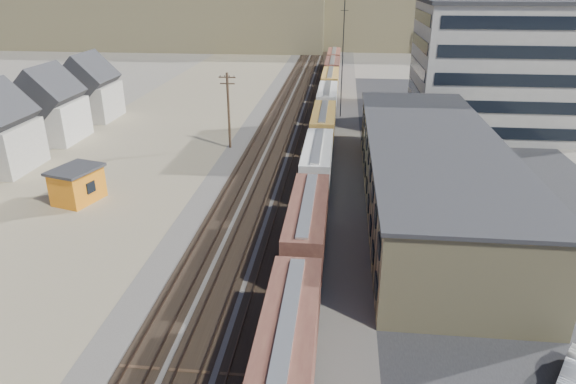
# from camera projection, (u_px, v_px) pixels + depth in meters

# --- Properties ---
(ground) EXTENTS (300.00, 300.00, 0.00)m
(ground) POSITION_uv_depth(u_px,v_px,m) (223.00, 376.00, 29.57)
(ground) COLOR #6B6356
(ground) RESTS_ON ground
(ballast_bed) EXTENTS (18.00, 200.00, 0.06)m
(ballast_bed) POSITION_uv_depth(u_px,v_px,m) (298.00, 133.00, 75.38)
(ballast_bed) COLOR #4C4742
(ballast_bed) RESTS_ON ground
(dirt_yard) EXTENTS (24.00, 180.00, 0.03)m
(dirt_yard) POSITION_uv_depth(u_px,v_px,m) (142.00, 149.00, 68.17)
(dirt_yard) COLOR gray
(dirt_yard) RESTS_ON ground
(asphalt_lot) EXTENTS (26.00, 120.00, 0.04)m
(asphalt_lot) POSITION_uv_depth(u_px,v_px,m) (476.00, 175.00, 59.50)
(asphalt_lot) COLOR #232326
(asphalt_lot) RESTS_ON ground
(rail_tracks) EXTENTS (11.40, 200.00, 0.24)m
(rail_tracks) POSITION_uv_depth(u_px,v_px,m) (295.00, 132.00, 75.41)
(rail_tracks) COLOR black
(rail_tracks) RESTS_ON ground
(freight_train) EXTENTS (3.00, 119.74, 4.46)m
(freight_train) POSITION_uv_depth(u_px,v_px,m) (325.00, 111.00, 76.32)
(freight_train) COLOR black
(freight_train) RESTS_ON ground
(warehouse) EXTENTS (12.40, 40.40, 7.25)m
(warehouse) POSITION_uv_depth(u_px,v_px,m) (430.00, 173.00, 49.61)
(warehouse) COLOR tan
(warehouse) RESTS_ON ground
(office_tower) EXTENTS (22.60, 18.60, 18.45)m
(office_tower) POSITION_uv_depth(u_px,v_px,m) (496.00, 67.00, 73.62)
(office_tower) COLOR #9E998E
(office_tower) RESTS_ON ground
(utility_pole_north) EXTENTS (2.20, 0.32, 10.00)m
(utility_pole_north) POSITION_uv_depth(u_px,v_px,m) (229.00, 109.00, 66.83)
(utility_pole_north) COLOR #382619
(utility_pole_north) RESTS_ON ground
(radio_mast) EXTENTS (1.20, 0.16, 18.00)m
(radio_mast) POSITION_uv_depth(u_px,v_px,m) (342.00, 60.00, 80.43)
(radio_mast) COLOR black
(radio_mast) RESTS_ON ground
(maintenance_shed) EXTENTS (5.02, 5.79, 3.61)m
(maintenance_shed) POSITION_uv_depth(u_px,v_px,m) (77.00, 184.00, 51.84)
(maintenance_shed) COLOR orange
(maintenance_shed) RESTS_ON ground
(parked_car_blue) EXTENTS (6.50, 5.97, 1.69)m
(parked_car_blue) POSITION_uv_depth(u_px,v_px,m) (459.00, 144.00, 67.57)
(parked_car_blue) COLOR navy
(parked_car_blue) RESTS_ON ground
(parked_car_far) EXTENTS (2.45, 4.65, 1.51)m
(parked_car_far) POSITION_uv_depth(u_px,v_px,m) (512.00, 161.00, 61.71)
(parked_car_far) COLOR white
(parked_car_far) RESTS_ON ground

